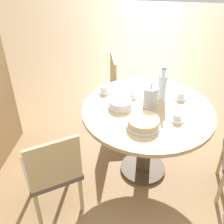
# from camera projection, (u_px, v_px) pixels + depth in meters

# --- Properties ---
(ground_plane) EXTENTS (14.00, 14.00, 0.00)m
(ground_plane) POSITION_uv_depth(u_px,v_px,m) (143.00, 169.00, 2.83)
(ground_plane) COLOR #937047
(dining_table) EXTENTS (1.15, 1.15, 0.74)m
(dining_table) POSITION_uv_depth(u_px,v_px,m) (147.00, 122.00, 2.50)
(dining_table) COLOR #473828
(dining_table) RESTS_ON ground_plane
(chair_b) EXTENTS (0.51, 0.51, 0.84)m
(chair_b) POSITION_uv_depth(u_px,v_px,m) (125.00, 87.00, 3.30)
(chair_b) COLOR tan
(chair_b) RESTS_ON ground_plane
(chair_c) EXTENTS (0.58, 0.58, 0.84)m
(chair_c) POSITION_uv_depth(u_px,v_px,m) (52.00, 170.00, 2.22)
(chair_c) COLOR tan
(chair_c) RESTS_ON ground_plane
(coffee_pot) EXTENTS (0.12, 0.12, 0.23)m
(coffee_pot) POSITION_uv_depth(u_px,v_px,m) (151.00, 96.00, 2.38)
(coffee_pot) COLOR silver
(coffee_pot) RESTS_ON dining_table
(water_bottle) EXTENTS (0.08, 0.08, 0.32)m
(water_bottle) POSITION_uv_depth(u_px,v_px,m) (162.00, 87.00, 2.47)
(water_bottle) COLOR silver
(water_bottle) RESTS_ON dining_table
(cake_main) EXTENTS (0.28, 0.28, 0.06)m
(cake_main) POSITION_uv_depth(u_px,v_px,m) (143.00, 122.00, 2.20)
(cake_main) COLOR silver
(cake_main) RESTS_ON dining_table
(cake_second) EXTENTS (0.22, 0.22, 0.06)m
(cake_second) POSITION_uv_depth(u_px,v_px,m) (120.00, 103.00, 2.43)
(cake_second) COLOR silver
(cake_second) RESTS_ON dining_table
(cup_a) EXTENTS (0.13, 0.13, 0.06)m
(cup_a) POSITION_uv_depth(u_px,v_px,m) (105.00, 90.00, 2.64)
(cup_a) COLOR silver
(cup_a) RESTS_ON dining_table
(cup_b) EXTENTS (0.13, 0.13, 0.06)m
(cup_b) POSITION_uv_depth(u_px,v_px,m) (133.00, 94.00, 2.57)
(cup_b) COLOR silver
(cup_b) RESTS_ON dining_table
(cup_c) EXTENTS (0.13, 0.13, 0.06)m
(cup_c) POSITION_uv_depth(u_px,v_px,m) (180.00, 96.00, 2.55)
(cup_c) COLOR silver
(cup_c) RESTS_ON dining_table
(cup_d) EXTENTS (0.13, 0.13, 0.06)m
(cup_d) POSITION_uv_depth(u_px,v_px,m) (177.00, 117.00, 2.27)
(cup_d) COLOR silver
(cup_d) RESTS_ON dining_table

